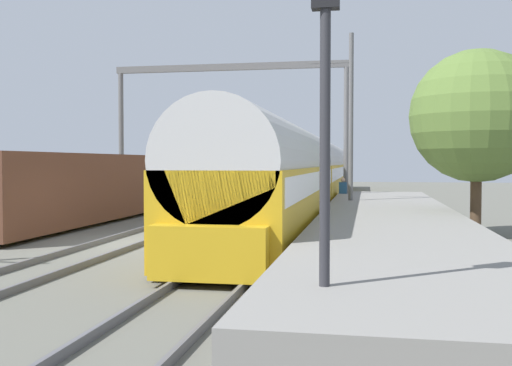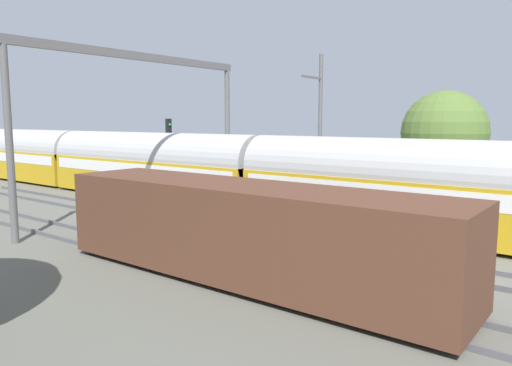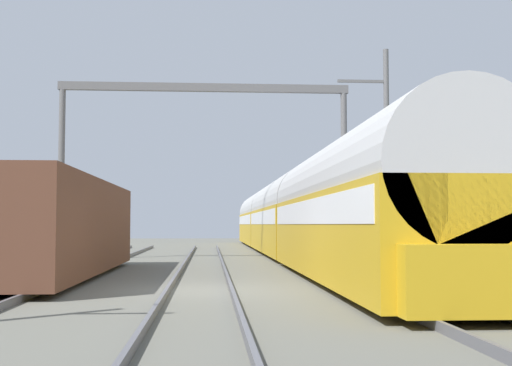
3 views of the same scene
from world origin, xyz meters
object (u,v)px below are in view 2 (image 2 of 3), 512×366
at_px(passenger_train, 152,166).
at_px(catenary_gantry, 140,100).
at_px(person_crossing, 233,184).
at_px(freight_car, 245,231).
at_px(railway_signal_far, 169,146).

relative_size(passenger_train, catenary_gantry, 3.80).
relative_size(person_crossing, catenary_gantry, 0.13).
relative_size(freight_car, catenary_gantry, 1.00).
relative_size(passenger_train, railway_signal_far, 10.25).
distance_m(freight_car, railway_signal_far, 18.07).
xyz_separation_m(passenger_train, railway_signal_far, (1.92, 0.51, 1.12)).
xyz_separation_m(railway_signal_far, catenary_gantry, (-6.19, -4.86, 2.58)).
relative_size(person_crossing, railway_signal_far, 0.36).
height_order(freight_car, catenary_gantry, catenary_gantry).
relative_size(passenger_train, person_crossing, 28.44).
height_order(passenger_train, catenary_gantry, catenary_gantry).
bearing_deg(person_crossing, freight_car, 41.74).
xyz_separation_m(passenger_train, freight_car, (-8.55, -14.12, -0.50)).
distance_m(railway_signal_far, catenary_gantry, 8.29).
bearing_deg(passenger_train, freight_car, -121.20).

